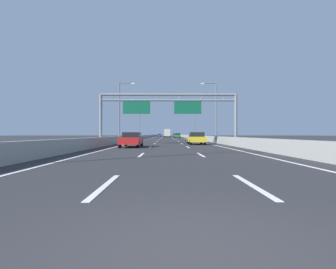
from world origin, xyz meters
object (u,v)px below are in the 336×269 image
at_px(black_car, 166,135).
at_px(box_truck, 167,133).
at_px(streetlamp_right_mid, 215,108).
at_px(red_car, 132,140).
at_px(streetlamp_left_far, 140,119).
at_px(green_car, 177,136).
at_px(streetlamp_left_mid, 121,108).
at_px(blue_car, 160,135).
at_px(sign_gantry, 167,105).
at_px(white_car, 175,135).
at_px(yellow_car, 196,138).
at_px(streetlamp_right_far, 194,119).

distance_m(black_car, box_truck, 22.23).
bearing_deg(streetlamp_right_mid, red_car, -126.03).
relative_size(streetlamp_left_far, green_car, 2.05).
height_order(streetlamp_left_mid, streetlamp_left_far, same).
height_order(streetlamp_left_mid, blue_car, streetlamp_left_mid).
bearing_deg(sign_gantry, blue_car, 92.01).
relative_size(streetlamp_right_mid, blue_car, 2.09).
xyz_separation_m(white_car, blue_car, (-6.98, 20.00, -0.04)).
bearing_deg(white_car, yellow_car, -90.08).
bearing_deg(blue_car, streetlamp_left_far, -94.03).
bearing_deg(red_car, black_car, 88.00).
bearing_deg(streetlamp_right_far, red_car, -103.75).
relative_size(white_car, yellow_car, 1.06).
relative_size(black_car, yellow_car, 0.99).
height_order(streetlamp_right_mid, blue_car, streetlamp_right_mid).
distance_m(streetlamp_left_mid, streetlamp_right_mid, 14.93).
bearing_deg(streetlamp_right_far, green_car, 108.37).
xyz_separation_m(sign_gantry, streetlamp_right_mid, (7.64, 8.37, 0.55)).
bearing_deg(sign_gantry, yellow_car, -14.96).
relative_size(sign_gantry, black_car, 4.17).
relative_size(streetlamp_right_mid, red_car, 2.08).
distance_m(streetlamp_left_mid, streetlamp_left_far, 30.16).
xyz_separation_m(yellow_car, box_truck, (-3.22, 69.72, 0.96)).
xyz_separation_m(streetlamp_right_far, red_car, (-11.12, -45.44, -4.66)).
height_order(streetlamp_left_far, white_car, streetlamp_left_far).
bearing_deg(streetlamp_left_far, sign_gantry, -79.28).
xyz_separation_m(streetlamp_right_mid, streetlamp_left_far, (-14.93, 30.16, 0.00)).
bearing_deg(red_car, sign_gantry, 63.32).
distance_m(streetlamp_left_far, box_truck, 31.41).
bearing_deg(streetlamp_left_far, streetlamp_right_mid, -63.66).
bearing_deg(red_car, white_car, 85.01).
xyz_separation_m(streetlamp_left_mid, yellow_car, (10.84, -9.32, -4.64)).
bearing_deg(streetlamp_left_mid, streetlamp_left_far, 90.00).
distance_m(streetlamp_right_far, red_car, 47.02).
bearing_deg(box_truck, yellow_car, -87.36).
xyz_separation_m(white_car, yellow_car, (-0.10, -75.77, -0.01)).
distance_m(sign_gantry, green_car, 50.81).
bearing_deg(white_car, streetlamp_left_mid, -99.35).
relative_size(streetlamp_left_mid, streetlamp_right_far, 1.00).
height_order(streetlamp_right_far, blue_car, streetlamp_right_far).
relative_size(yellow_car, box_truck, 0.51).
bearing_deg(streetlamp_left_mid, green_car, 75.44).
height_order(black_car, blue_car, black_car).
xyz_separation_m(yellow_car, red_car, (-7.03, -5.97, -0.02)).
bearing_deg(black_car, green_car, -84.76).
bearing_deg(streetlamp_right_mid, yellow_car, -113.69).
xyz_separation_m(streetlamp_left_far, white_car, (10.94, 36.30, -4.63)).
bearing_deg(blue_car, white_car, -70.78).
height_order(streetlamp_right_far, white_car, streetlamp_right_far).
distance_m(streetlamp_right_mid, yellow_car, 11.18).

